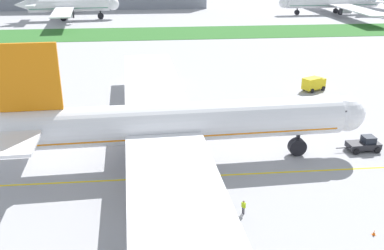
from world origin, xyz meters
The scene contains 11 objects.
ground_plane centered at (0.00, 0.00, 0.00)m, with size 600.00×600.00×0.00m, color #9E9EA3.
apron_taxi_line centered at (0.00, 1.31, 0.00)m, with size 280.00×0.36×0.01m, color yellow.
grass_median_strip centered at (0.00, 101.99, 0.05)m, with size 320.00×24.00×0.10m, color #2D6628.
airliner_foreground centered at (-0.35, 5.42, 5.64)m, with size 52.26×83.26×16.61m.
pushback_tug centered at (26.75, 6.65, 0.99)m, with size 6.35×2.75×2.14m.
ground_crew_wingwalker_port centered at (-3.58, 12.55, 1.01)m, with size 0.52×0.43×1.66m.
ground_crew_marshaller_front centered at (6.41, -7.61, 1.00)m, with size 0.45×0.49×1.65m.
traffic_cone_starboard_wing centered at (18.71, -12.63, 0.28)m, with size 0.36×0.36×0.58m.
service_truck_baggage_loader centered at (29.61, 34.94, 1.50)m, with size 5.20×4.10×2.72m.
parked_airliner_far_left centered at (-33.93, 135.11, 5.67)m, with size 40.08×61.29×16.75m.
parked_airliner_far_centre centered at (76.34, 140.49, 4.88)m, with size 47.67×76.38×14.38m.
Camera 1 is at (-3.17, -48.00, 26.86)m, focal length 41.63 mm.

